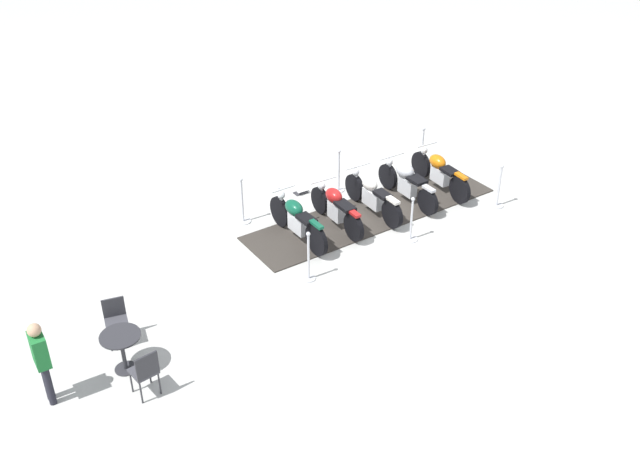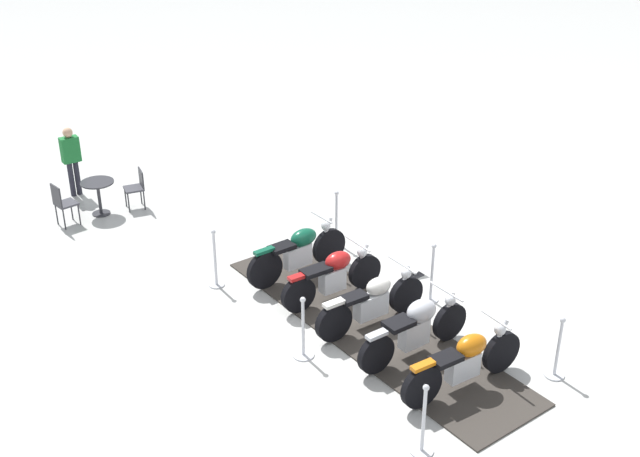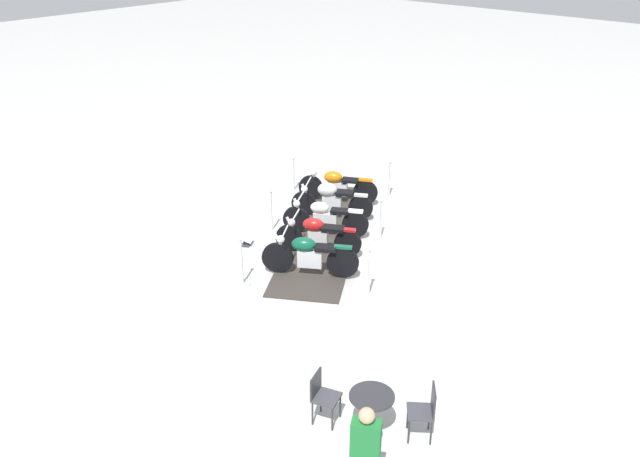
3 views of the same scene
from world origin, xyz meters
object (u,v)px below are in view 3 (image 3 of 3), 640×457
at_px(stanchion_right_mid, 272,216).
at_px(cafe_table, 371,405).
at_px(motorcycle_cream, 324,217).
at_px(motorcycle_copper, 337,185).
at_px(stanchion_left_mid, 381,227).
at_px(stanchion_left_rear, 369,278).
at_px(motorcycle_forest, 308,254).
at_px(stanchion_right_front, 294,179).
at_px(stanchion_right_rear, 242,270).
at_px(info_placard, 247,241).
at_px(motorcycle_maroon, 317,235).
at_px(stanchion_left_front, 389,185).
at_px(bystander_person, 366,447).
at_px(motorcycle_chrome, 330,199).
at_px(cafe_chair_across_table, 425,409).
at_px(cafe_chair_near_table, 323,394).

height_order(stanchion_right_mid, cafe_table, stanchion_right_mid).
bearing_deg(motorcycle_cream, motorcycle_copper, -87.67).
bearing_deg(stanchion_left_mid, stanchion_left_rear, -58.49).
relative_size(motorcycle_forest, stanchion_right_front, 1.81).
bearing_deg(stanchion_right_mid, stanchion_right_rear, -58.49).
bearing_deg(motorcycle_forest, stanchion_right_front, -75.05).
bearing_deg(motorcycle_forest, cafe_table, 110.99).
relative_size(motorcycle_cream, stanchion_right_rear, 1.71).
height_order(motorcycle_forest, info_placard, motorcycle_forest).
bearing_deg(motorcycle_maroon, stanchion_left_front, -108.09).
height_order(stanchion_right_mid, bystander_person, bystander_person).
distance_m(motorcycle_copper, motorcycle_cream, 2.10).
relative_size(stanchion_left_mid, stanchion_right_front, 1.03).
xyz_separation_m(motorcycle_forest, stanchion_right_rear, (-0.83, -1.23, -0.18)).
bearing_deg(motorcycle_chrome, motorcycle_forest, 91.29).
height_order(motorcycle_forest, cafe_chair_across_table, motorcycle_forest).
bearing_deg(stanchion_left_mid, motorcycle_cream, -148.54).
bearing_deg(motorcycle_cream, bystander_person, 105.52).
distance_m(motorcycle_chrome, stanchion_right_rear, 4.00).
bearing_deg(stanchion_left_front, stanchion_left_rear, -58.49).
bearing_deg(bystander_person, motorcycle_maroon, 17.50).
height_order(motorcycle_maroon, stanchion_left_front, stanchion_left_front).
relative_size(motorcycle_chrome, stanchion_left_rear, 1.69).
distance_m(motorcycle_chrome, cafe_table, 8.12).
distance_m(motorcycle_chrome, stanchion_right_mid, 1.71).
distance_m(motorcycle_maroon, stanchion_left_rear, 2.19).
bearing_deg(motorcycle_maroon, stanchion_right_mid, -35.10).
height_order(motorcycle_chrome, motorcycle_maroon, motorcycle_maroon).
xyz_separation_m(motorcycle_maroon, stanchion_left_rear, (2.07, -0.69, -0.09)).
xyz_separation_m(motorcycle_forest, stanchion_left_front, (-1.30, 4.84, -0.17)).
height_order(motorcycle_maroon, cafe_table, motorcycle_maroon).
bearing_deg(stanchion_right_rear, stanchion_left_mid, 75.93).
xyz_separation_m(motorcycle_copper, stanchion_right_mid, (-0.05, -2.49, -0.09)).
bearing_deg(motorcycle_cream, motorcycle_maroon, 92.49).
bearing_deg(cafe_chair_near_table, motorcycle_forest, 116.86).
bearing_deg(stanchion_left_mid, motorcycle_chrome, 175.18).
height_order(stanchion_left_mid, cafe_chair_near_table, stanchion_left_mid).
relative_size(motorcycle_copper, motorcycle_cream, 1.04).
distance_m(stanchion_right_front, cafe_table, 10.10).
height_order(motorcycle_forest, bystander_person, bystander_person).
height_order(stanchion_left_front, cafe_chair_across_table, stanchion_left_front).
relative_size(stanchion_right_rear, stanchion_right_mid, 1.01).
distance_m(stanchion_right_rear, stanchion_left_rear, 2.77).
xyz_separation_m(motorcycle_maroon, stanchion_left_front, (-0.76, 3.94, -0.15)).
height_order(motorcycle_copper, cafe_chair_near_table, motorcycle_copper).
relative_size(motorcycle_copper, cafe_chair_across_table, 2.17).
height_order(motorcycle_forest, stanchion_left_front, stanchion_left_front).
bearing_deg(info_placard, motorcycle_chrome, -42.79).
xyz_separation_m(motorcycle_copper, motorcycle_chrome, (0.54, -0.90, 0.03)).
xyz_separation_m(stanchion_left_rear, stanchion_left_mid, (-1.42, 2.31, -0.08)).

